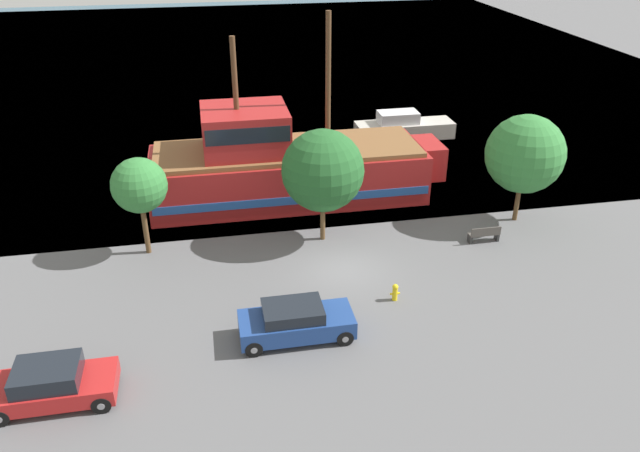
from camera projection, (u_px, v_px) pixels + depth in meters
The scene contains 11 objects.
ground_plane at pixel (342, 268), 28.40m from camera, with size 160.00×160.00×0.00m, color #5B5B5E.
water_surface at pixel (252, 56), 66.62m from camera, with size 80.00×80.00×0.00m, color #33566B.
pirate_ship at pixel (284, 166), 34.23m from camera, with size 16.19×5.08×10.01m.
moored_boat_dockside at pixel (403, 128), 43.58m from camera, with size 6.83×2.01×1.88m.
parked_car_curb_front at pixel (52, 384), 20.58m from camera, with size 4.03×1.91×1.46m.
parked_car_curb_mid at pixel (296, 322), 23.59m from camera, with size 4.34×1.84×1.46m.
fire_hydrant at pixel (395, 292), 25.97m from camera, with size 0.42×0.25×0.76m.
bench_promenade_east at pixel (484, 234), 30.35m from camera, with size 1.53×0.45×0.85m.
tree_row_east at pixel (139, 186), 28.07m from camera, with size 2.53×2.53×4.75m.
tree_row_mideast at pixel (323, 171), 29.15m from camera, with size 3.91×3.91×5.60m.
tree_row_midwest at pixel (525, 154), 30.99m from camera, with size 3.93×3.93×5.63m.
Camera 1 is at (-5.55, -23.60, 14.94)m, focal length 35.00 mm.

